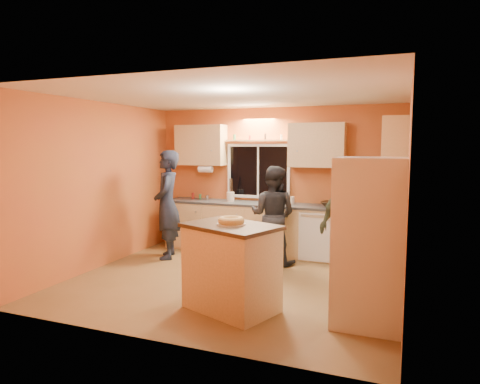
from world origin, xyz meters
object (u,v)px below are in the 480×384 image
at_px(island, 231,267).
at_px(person_left, 167,205).
at_px(refrigerator, 369,242).
at_px(person_center, 273,215).
at_px(person_right, 346,226).

bearing_deg(island, person_left, 158.12).
distance_m(refrigerator, island, 1.58).
distance_m(refrigerator, person_center, 2.52).
bearing_deg(person_right, island, 170.50).
distance_m(island, person_center, 2.10).
height_order(island, person_right, person_right).
bearing_deg(island, refrigerator, 27.42).
height_order(island, person_left, person_left).
relative_size(person_center, person_right, 0.95).
bearing_deg(person_left, person_center, 74.62).
bearing_deg(person_left, refrigerator, 39.67).
distance_m(person_center, person_right, 1.46).
relative_size(island, person_left, 0.67).
height_order(person_left, person_center, person_left).
height_order(refrigerator, person_right, refrigerator).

